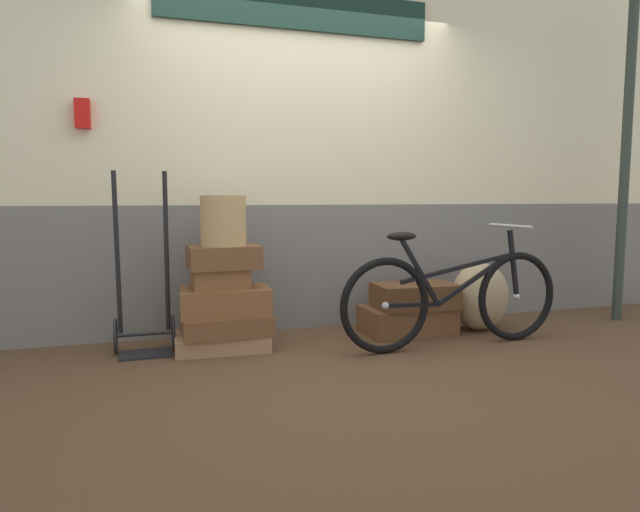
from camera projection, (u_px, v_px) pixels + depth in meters
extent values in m
cube|color=#513823|center=(333.00, 357.00, 3.79)|extent=(9.15, 5.20, 0.06)
cube|color=slate|center=(300.00, 266.00, 4.54)|extent=(7.15, 0.20, 1.00)
cube|color=beige|center=(299.00, 73.00, 4.38)|extent=(7.15, 0.20, 2.08)
cube|color=#142D23|center=(298.00, 9.00, 4.21)|extent=(2.13, 0.04, 0.30)
cube|color=red|center=(83.00, 114.00, 3.82)|extent=(0.10, 0.08, 0.20)
cylinder|color=#2D382D|center=(626.00, 140.00, 4.66)|extent=(0.08, 0.08, 3.08)
cube|color=#9E754C|center=(222.00, 341.00, 3.88)|extent=(0.65, 0.44, 0.11)
cube|color=brown|center=(227.00, 324.00, 3.86)|extent=(0.61, 0.41, 0.14)
cube|color=brown|center=(225.00, 301.00, 3.85)|extent=(0.63, 0.41, 0.19)
cube|color=brown|center=(220.00, 278.00, 3.84)|extent=(0.39, 0.30, 0.13)
cube|color=brown|center=(224.00, 257.00, 3.83)|extent=(0.49, 0.35, 0.16)
cube|color=brown|center=(407.00, 320.00, 4.33)|extent=(0.70, 0.44, 0.21)
cube|color=brown|center=(415.00, 296.00, 4.28)|extent=(0.63, 0.40, 0.19)
cylinder|color=tan|center=(223.00, 221.00, 3.81)|extent=(0.31, 0.31, 0.34)
torus|color=black|center=(116.00, 336.00, 3.77)|extent=(0.02, 0.24, 0.24)
torus|color=black|center=(173.00, 332.00, 3.88)|extent=(0.02, 0.24, 0.24)
cylinder|color=black|center=(145.00, 334.00, 3.82)|extent=(0.38, 0.02, 0.02)
cylinder|color=black|center=(117.00, 254.00, 3.72)|extent=(0.03, 0.18, 1.11)
cylinder|color=black|center=(167.00, 253.00, 3.81)|extent=(0.03, 0.18, 1.11)
cube|color=black|center=(145.00, 354.00, 3.73)|extent=(0.34, 0.22, 0.02)
ellipsoid|color=tan|center=(480.00, 296.00, 4.43)|extent=(0.47, 0.40, 0.54)
torus|color=black|center=(385.00, 306.00, 3.75)|extent=(0.66, 0.07, 0.66)
sphere|color=#B2B2B7|center=(385.00, 306.00, 3.75)|extent=(0.05, 0.05, 0.05)
torus|color=black|center=(517.00, 296.00, 4.10)|extent=(0.66, 0.07, 0.66)
sphere|color=#B2B2B7|center=(517.00, 296.00, 4.10)|extent=(0.05, 0.05, 0.05)
cube|color=black|center=(474.00, 279.00, 3.96)|extent=(0.60, 0.05, 0.35)
cube|color=black|center=(420.00, 272.00, 3.81)|extent=(0.32, 0.04, 0.48)
cube|color=black|center=(412.00, 305.00, 3.81)|extent=(0.41, 0.04, 0.04)
cube|color=black|center=(457.00, 268.00, 3.90)|extent=(0.88, 0.06, 0.19)
cube|color=black|center=(513.00, 264.00, 4.06)|extent=(0.11, 0.03, 0.50)
ellipsoid|color=black|center=(402.00, 236.00, 3.74)|extent=(0.22, 0.10, 0.06)
cylinder|color=#A5A5AD|center=(510.00, 226.00, 4.02)|extent=(0.04, 0.46, 0.02)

